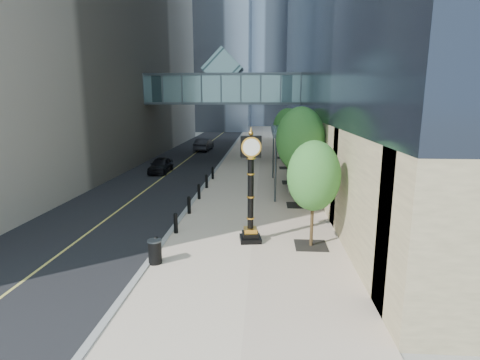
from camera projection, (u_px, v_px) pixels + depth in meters
The scene contains 14 objects.
ground at pixel (222, 275), 13.75m from camera, with size 320.00×320.00×0.00m, color gray.
road at pixel (205, 146), 53.26m from camera, with size 8.00×180.00×0.02m, color black.
sidewalk at pixel (261, 146), 52.73m from camera, with size 8.00×180.00×0.06m, color beige.
curb at pixel (233, 146), 52.99m from camera, with size 0.25×180.00×0.07m, color gray.
distant_tower_c at pixel (244, 21), 124.57m from camera, with size 22.00×22.00×65.00m, color #93A0B9.
skywalk at pixel (223, 87), 39.69m from camera, with size 17.00×4.20×5.80m.
entrance_canopy at pixel (293, 131), 26.32m from camera, with size 3.00×8.00×4.38m.
bollard_row at pixel (194, 199), 22.61m from camera, with size 0.20×16.20×0.90m.
street_trees at pixel (293, 137), 28.20m from camera, with size 2.88×28.28×5.93m.
street_clock at pixel (251, 195), 16.54m from camera, with size 1.06×1.06×4.98m.
trash_bin at pixel (155, 252), 14.57m from camera, with size 0.52×0.52×0.90m, color black.
pedestrian at pixel (291, 180), 25.82m from camera, with size 0.64×0.42×1.75m, color #AAA69C.
car_near at pixel (161, 165), 33.28m from camera, with size 1.60×3.98×1.35m, color black.
car_far at pixel (204, 145), 48.22m from camera, with size 1.63×4.68×1.54m, color black.
Camera 1 is at (1.53, -12.65, 6.28)m, focal length 28.00 mm.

